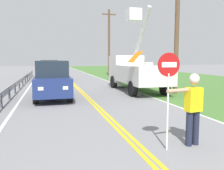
% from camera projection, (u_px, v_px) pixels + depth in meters
% --- Properties ---
extents(grass_verge_right, '(16.00, 110.00, 0.01)m').
position_uv_depth(grass_verge_right, '(188.00, 81.00, 23.67)').
color(grass_verge_right, '#477533').
rests_on(grass_verge_right, ground).
extents(centerline_yellow_left, '(0.11, 110.00, 0.01)m').
position_uv_depth(centerline_yellow_left, '(72.00, 84.00, 20.60)').
color(centerline_yellow_left, yellow).
rests_on(centerline_yellow_left, ground).
extents(centerline_yellow_right, '(0.11, 110.00, 0.01)m').
position_uv_depth(centerline_yellow_right, '(74.00, 84.00, 20.65)').
color(centerline_yellow_right, yellow).
rests_on(centerline_yellow_right, ground).
extents(edge_line_right, '(0.12, 110.00, 0.01)m').
position_uv_depth(edge_line_right, '(112.00, 83.00, 21.57)').
color(edge_line_right, silver).
rests_on(edge_line_right, ground).
extents(edge_line_left, '(0.12, 110.00, 0.01)m').
position_uv_depth(edge_line_left, '(31.00, 85.00, 19.68)').
color(edge_line_left, silver).
rests_on(edge_line_left, ground).
extents(flagger_worker, '(1.08, 0.30, 1.83)m').
position_uv_depth(flagger_worker, '(193.00, 105.00, 5.81)').
color(flagger_worker, '#1E2338').
rests_on(flagger_worker, ground).
extents(stop_sign_paddle, '(0.56, 0.04, 2.33)m').
position_uv_depth(stop_sign_paddle, '(169.00, 79.00, 5.43)').
color(stop_sign_paddle, silver).
rests_on(stop_sign_paddle, ground).
extents(utility_bucket_truck, '(2.74, 6.83, 5.63)m').
position_uv_depth(utility_bucket_truck, '(134.00, 70.00, 16.20)').
color(utility_bucket_truck, silver).
rests_on(utility_bucket_truck, ground).
extents(oncoming_suv_nearest, '(1.94, 4.62, 2.10)m').
position_uv_depth(oncoming_suv_nearest, '(52.00, 80.00, 12.83)').
color(oncoming_suv_nearest, navy).
rests_on(oncoming_suv_nearest, ground).
extents(oncoming_suv_second, '(2.05, 4.67, 2.10)m').
position_uv_depth(oncoming_suv_second, '(50.00, 70.00, 23.67)').
color(oncoming_suv_second, black).
rests_on(oncoming_suv_second, ground).
extents(utility_pole_near, '(1.80, 0.28, 8.63)m').
position_uv_depth(utility_pole_near, '(177.00, 22.00, 14.39)').
color(utility_pole_near, brown).
rests_on(utility_pole_near, ground).
extents(utility_pole_mid, '(1.80, 0.28, 8.50)m').
position_uv_depth(utility_pole_mid, '(109.00, 42.00, 30.10)').
color(utility_pole_mid, brown).
rests_on(utility_pole_mid, ground).
extents(guardrail_left_shoulder, '(0.10, 32.00, 0.71)m').
position_uv_depth(guardrail_left_shoulder, '(17.00, 84.00, 15.91)').
color(guardrail_left_shoulder, '#9EA0A3').
rests_on(guardrail_left_shoulder, ground).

